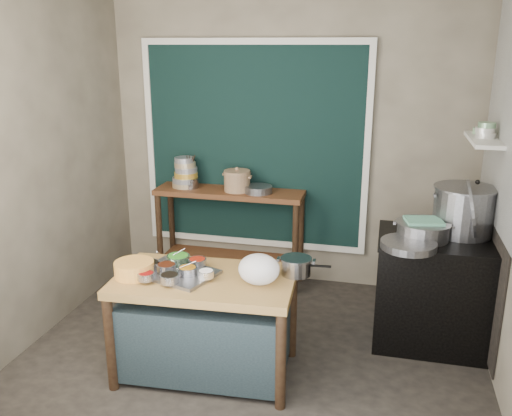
% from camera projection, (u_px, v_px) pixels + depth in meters
% --- Properties ---
extents(floor, '(3.50, 3.00, 0.02)m').
position_uv_depth(floor, '(252.00, 355.00, 4.21)').
color(floor, '#302B24').
rests_on(floor, ground).
extents(back_wall, '(3.50, 0.02, 2.80)m').
position_uv_depth(back_wall, '(290.00, 142.00, 5.20)').
color(back_wall, gray).
rests_on(back_wall, floor).
extents(left_wall, '(0.02, 3.00, 2.80)m').
position_uv_depth(left_wall, '(32.00, 166.00, 4.20)').
color(left_wall, gray).
rests_on(left_wall, floor).
extents(curtain_panel, '(2.10, 0.02, 1.90)m').
position_uv_depth(curtain_panel, '(254.00, 147.00, 5.26)').
color(curtain_panel, black).
rests_on(curtain_panel, back_wall).
extents(curtain_frame, '(2.22, 0.03, 2.02)m').
position_uv_depth(curtain_frame, '(254.00, 147.00, 5.25)').
color(curtain_frame, beige).
rests_on(curtain_frame, back_wall).
extents(tile_panel, '(0.02, 1.70, 1.70)m').
position_uv_depth(tile_panel, '(511.00, 112.00, 3.78)').
color(tile_panel, '#B2B2AA').
rests_on(tile_panel, right_wall).
extents(soot_patch, '(0.01, 1.30, 1.30)m').
position_uv_depth(soot_patch, '(489.00, 259.00, 4.21)').
color(soot_patch, black).
rests_on(soot_patch, right_wall).
extents(wall_shelf, '(0.22, 0.70, 0.03)m').
position_uv_depth(wall_shelf, '(484.00, 140.00, 4.16)').
color(wall_shelf, beige).
rests_on(wall_shelf, right_wall).
extents(prep_table, '(1.29, 0.80, 0.75)m').
position_uv_depth(prep_table, '(206.00, 325.00, 3.88)').
color(prep_table, olive).
rests_on(prep_table, floor).
extents(back_counter, '(1.45, 0.40, 0.95)m').
position_uv_depth(back_counter, '(230.00, 236.00, 5.38)').
color(back_counter, '#522E17').
rests_on(back_counter, floor).
extents(stove_block, '(0.90, 0.68, 0.85)m').
position_uv_depth(stove_block, '(434.00, 292.00, 4.28)').
color(stove_block, black).
rests_on(stove_block, floor).
extents(stove_top, '(0.92, 0.69, 0.03)m').
position_uv_depth(stove_top, '(440.00, 240.00, 4.16)').
color(stove_top, black).
rests_on(stove_top, stove_block).
extents(condiment_tray, '(0.61, 0.51, 0.02)m').
position_uv_depth(condiment_tray, '(177.00, 273.00, 3.81)').
color(condiment_tray, gray).
rests_on(condiment_tray, prep_table).
extents(condiment_bowls, '(0.56, 0.46, 0.07)m').
position_uv_depth(condiment_bowls, '(174.00, 268.00, 3.80)').
color(condiment_bowls, gray).
rests_on(condiment_bowls, condiment_tray).
extents(yellow_basin, '(0.30, 0.30, 0.11)m').
position_uv_depth(yellow_basin, '(134.00, 269.00, 3.77)').
color(yellow_basin, '#BE7536').
rests_on(yellow_basin, prep_table).
extents(saucepan, '(0.24, 0.24, 0.12)m').
position_uv_depth(saucepan, '(296.00, 266.00, 3.80)').
color(saucepan, gray).
rests_on(saucepan, prep_table).
extents(plastic_bag_a, '(0.33, 0.30, 0.21)m').
position_uv_depth(plastic_bag_a, '(259.00, 269.00, 3.63)').
color(plastic_bag_a, white).
rests_on(plastic_bag_a, prep_table).
extents(plastic_bag_b, '(0.23, 0.21, 0.15)m').
position_uv_depth(plastic_bag_b, '(265.00, 267.00, 3.75)').
color(plastic_bag_b, white).
rests_on(plastic_bag_b, prep_table).
extents(bowl_stack, '(0.27, 0.27, 0.30)m').
position_uv_depth(bowl_stack, '(186.00, 174.00, 5.32)').
color(bowl_stack, tan).
rests_on(bowl_stack, back_counter).
extents(utensil_cup, '(0.22, 0.22, 0.10)m').
position_uv_depth(utensil_cup, '(191.00, 183.00, 5.31)').
color(utensil_cup, gray).
rests_on(utensil_cup, back_counter).
extents(ceramic_crock, '(0.33, 0.33, 0.18)m').
position_uv_depth(ceramic_crock, '(237.00, 182.00, 5.18)').
color(ceramic_crock, '#89684A').
rests_on(ceramic_crock, back_counter).
extents(wide_bowl, '(0.31, 0.31, 0.07)m').
position_uv_depth(wide_bowl, '(258.00, 189.00, 5.14)').
color(wide_bowl, gray).
rests_on(wide_bowl, back_counter).
extents(stock_pot, '(0.63, 0.63, 0.38)m').
position_uv_depth(stock_pot, '(463.00, 211.00, 4.19)').
color(stock_pot, gray).
rests_on(stock_pot, stove_top).
extents(pot_lid, '(0.14, 0.47, 0.45)m').
position_uv_depth(pot_lid, '(471.00, 209.00, 4.10)').
color(pot_lid, gray).
rests_on(pot_lid, stove_top).
extents(steamer, '(0.42, 0.42, 0.14)m').
position_uv_depth(steamer, '(423.00, 230.00, 4.11)').
color(steamer, gray).
rests_on(steamer, stove_top).
extents(green_cloth, '(0.31, 0.26, 0.02)m').
position_uv_depth(green_cloth, '(424.00, 221.00, 4.09)').
color(green_cloth, '#57A073').
rests_on(green_cloth, steamer).
extents(shallow_pan, '(0.44, 0.44, 0.05)m').
position_uv_depth(shallow_pan, '(409.00, 245.00, 3.93)').
color(shallow_pan, gray).
rests_on(shallow_pan, stove_top).
extents(shelf_bowl_stack, '(0.15, 0.15, 0.12)m').
position_uv_depth(shelf_bowl_stack, '(485.00, 131.00, 4.14)').
color(shelf_bowl_stack, silver).
rests_on(shelf_bowl_stack, wall_shelf).
extents(shelf_bowl_green, '(0.16, 0.16, 0.05)m').
position_uv_depth(shelf_bowl_green, '(481.00, 131.00, 4.34)').
color(shelf_bowl_green, gray).
rests_on(shelf_bowl_green, wall_shelf).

